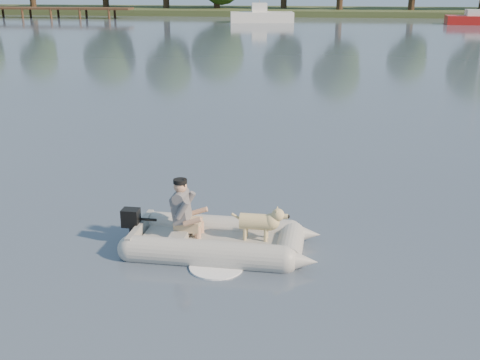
% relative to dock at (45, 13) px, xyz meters
% --- Properties ---
extents(water, '(160.00, 160.00, 0.00)m').
position_rel_dock_xyz_m(water, '(26.00, -52.00, -0.52)').
color(water, slate).
rests_on(water, ground).
extents(shore_bank, '(160.00, 12.00, 0.70)m').
position_rel_dock_xyz_m(shore_bank, '(26.00, 10.00, -0.27)').
color(shore_bank, '#47512D').
rests_on(shore_bank, water).
extents(dock, '(18.00, 2.00, 1.04)m').
position_rel_dock_xyz_m(dock, '(0.00, 0.00, 0.00)').
color(dock, '#4C331E').
rests_on(dock, water).
extents(dinghy, '(3.97, 2.59, 1.20)m').
position_rel_dock_xyz_m(dinghy, '(26.18, -51.62, -0.02)').
color(dinghy, '#9E9D98').
rests_on(dinghy, water).
extents(man, '(0.64, 0.55, 0.92)m').
position_rel_dock_xyz_m(man, '(25.58, -51.56, 0.15)').
color(man, slate).
rests_on(man, dinghy).
extents(dog, '(0.81, 0.31, 0.53)m').
position_rel_dock_xyz_m(dog, '(26.74, -51.60, -0.08)').
color(dog, tan).
rests_on(dog, dinghy).
extents(outboard_motor, '(0.36, 0.26, 0.67)m').
position_rel_dock_xyz_m(outboard_motor, '(24.76, -51.58, -0.25)').
color(outboard_motor, black).
rests_on(outboard_motor, dinghy).
extents(motorboat, '(6.24, 3.20, 2.52)m').
position_rel_dock_xyz_m(motorboat, '(22.34, -3.19, 0.62)').
color(motorboat, white).
rests_on(motorboat, water).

